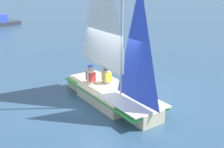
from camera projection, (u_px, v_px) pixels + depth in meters
name	position (u px, v px, depth m)	size (l,w,h in m)	color
ground_plane	(112.00, 101.00, 10.25)	(260.00, 260.00, 0.00)	#2D4C6B
sailboat_main	(111.00, 79.00, 10.01)	(3.96, 4.45, 5.97)	beige
sailor_helm	(106.00, 79.00, 10.68)	(0.42, 0.43, 1.16)	black
sailor_crew	(91.00, 79.00, 10.68)	(0.42, 0.43, 1.16)	black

